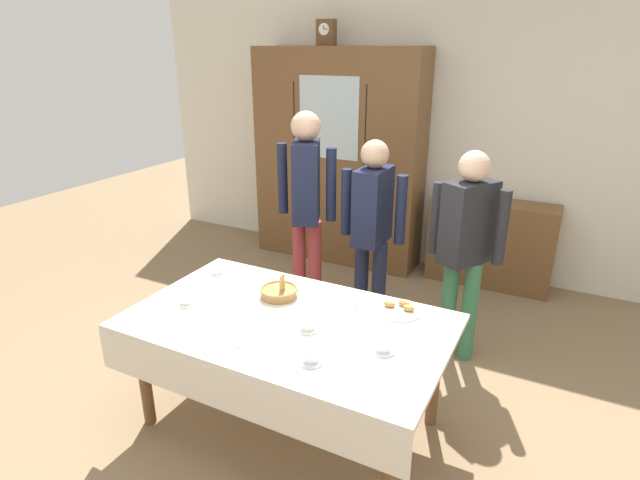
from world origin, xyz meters
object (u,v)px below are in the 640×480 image
object	(u,v)px
person_by_cabinet	(372,221)
tea_cup_mid_right	(307,325)
spoon_mid_right	(234,346)
bookshelf_low	(490,243)
dining_table	(285,336)
spoon_near_right	(352,305)
tea_cup_back_edge	(311,357)
person_behind_table_left	(466,239)
tea_cup_center	(218,270)
tea_cup_near_right	(383,347)
spoon_far_right	(358,324)
book_stack	(496,199)
person_near_right_end	(306,196)
bread_basket	(279,292)
pastry_plate	(399,309)
mantel_clock	(326,32)
tea_cup_mid_left	(187,300)
wall_cabinet	(338,158)

from	to	relation	value
person_by_cabinet	tea_cup_mid_right	bearing A→B (deg)	-83.61
spoon_mid_right	person_by_cabinet	world-z (taller)	person_by_cabinet
bookshelf_low	person_by_cabinet	size ratio (longest dim) A/B	0.73
dining_table	spoon_near_right	xyz separation A→B (m)	(0.26, 0.35, 0.09)
tea_cup_back_edge	spoon_near_right	bearing A→B (deg)	95.28
person_behind_table_left	spoon_near_right	bearing A→B (deg)	-117.79
tea_cup_center	tea_cup_near_right	world-z (taller)	same
tea_cup_near_right	tea_cup_mid_right	world-z (taller)	same
dining_table	spoon_mid_right	size ratio (longest dim) A/B	15.32
tea_cup_center	spoon_far_right	distance (m)	1.13
spoon_near_right	person_behind_table_left	xyz separation A→B (m)	(0.47, 0.89, 0.21)
person_by_cabinet	tea_cup_center	bearing A→B (deg)	-128.40
book_stack	spoon_near_right	size ratio (longest dim) A/B	1.38
person_behind_table_left	person_near_right_end	distance (m)	1.30
bread_basket	pastry_plate	world-z (taller)	bread_basket
tea_cup_back_edge	tea_cup_mid_right	size ratio (longest dim) A/B	1.00
tea_cup_near_right	bread_basket	distance (m)	0.84
tea_cup_center	tea_cup_back_edge	bearing A→B (deg)	-30.57
mantel_clock	tea_cup_near_right	distance (m)	3.45
mantel_clock	tea_cup_mid_right	world-z (taller)	mantel_clock
dining_table	tea_cup_near_right	bearing A→B (deg)	-1.76
tea_cup_mid_right	spoon_mid_right	bearing A→B (deg)	-128.81
tea_cup_center	tea_cup_near_right	distance (m)	1.38
dining_table	tea_cup_mid_left	bearing A→B (deg)	-172.88
mantel_clock	person_by_cabinet	world-z (taller)	mantel_clock
tea_cup_center	person_near_right_end	bearing A→B (deg)	80.14
bread_basket	person_behind_table_left	world-z (taller)	person_behind_table_left
bread_basket	wall_cabinet	bearing A→B (deg)	106.85
dining_table	spoon_far_right	bearing A→B (deg)	23.76
tea_cup_near_right	person_behind_table_left	world-z (taller)	person_behind_table_left
tea_cup_mid_right	spoon_near_right	world-z (taller)	tea_cup_mid_right
book_stack	tea_cup_back_edge	xyz separation A→B (m)	(-0.39, -2.91, -0.10)
bookshelf_low	spoon_mid_right	xyz separation A→B (m)	(-0.81, -2.97, 0.31)
bookshelf_low	person_near_right_end	size ratio (longest dim) A/B	0.66
tea_cup_back_edge	tea_cup_mid_right	distance (m)	0.31
dining_table	pastry_plate	xyz separation A→B (m)	(0.53, 0.42, 0.10)
bookshelf_low	person_behind_table_left	bearing A→B (deg)	-89.03
bread_basket	spoon_near_right	size ratio (longest dim) A/B	2.02
wall_cabinet	tea_cup_mid_right	world-z (taller)	wall_cabinet
tea_cup_center	person_by_cabinet	size ratio (longest dim) A/B	0.08
mantel_clock	person_by_cabinet	bearing A→B (deg)	-51.12
tea_cup_near_right	bread_basket	world-z (taller)	bread_basket
person_near_right_end	dining_table	bearing A→B (deg)	-66.39
pastry_plate	spoon_far_right	world-z (taller)	pastry_plate
bookshelf_low	tea_cup_near_right	xyz separation A→B (m)	(-0.10, -2.66, 0.34)
dining_table	mantel_clock	size ratio (longest dim) A/B	7.60
bookshelf_low	person_behind_table_left	world-z (taller)	person_behind_table_left
tea_cup_mid_left	tea_cup_near_right	bearing A→B (deg)	2.83
tea_cup_back_edge	person_by_cabinet	size ratio (longest dim) A/B	0.08
dining_table	bookshelf_low	size ratio (longest dim) A/B	1.60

